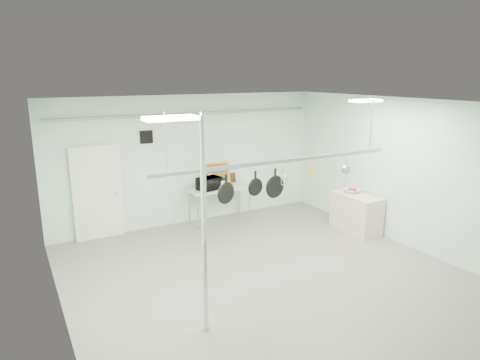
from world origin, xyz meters
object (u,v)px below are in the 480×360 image
microwave (209,183)px  fruit_bowl (352,191)px  skillet_left (226,189)px  skillet_mid (255,183)px  chrome_pole (204,228)px  side_cabinet (356,213)px  skillet_right (275,183)px  prep_table (219,190)px  pot_rack (282,159)px  coffee_canister (222,184)px

microwave → fruit_bowl: size_ratio=1.48×
skillet_left → skillet_mid: bearing=-18.3°
chrome_pole → side_cabinet: size_ratio=2.67×
side_cabinet → skillet_right: skillet_right is taller
fruit_bowl → microwave: bearing=146.7°
microwave → fruit_bowl: bearing=131.7°
prep_table → skillet_right: bearing=-99.1°
side_cabinet → skillet_mid: 3.92m
skillet_mid → skillet_right: bearing=-9.8°
side_cabinet → skillet_left: size_ratio=2.40×
skillet_right → fruit_bowl: bearing=14.5°
prep_table → microwave: microwave is taller
side_cabinet → fruit_bowl: (0.04, 0.21, 0.50)m
pot_rack → fruit_bowl: bearing=23.7°
side_cabinet → skillet_right: bearing=-160.3°
microwave → side_cabinet: bearing=128.6°
side_cabinet → fruit_bowl: bearing=80.6°
side_cabinet → microwave: size_ratio=2.14×
side_cabinet → skillet_left: bearing=-164.8°
microwave → skillet_left: bearing=55.0°
coffee_canister → microwave: bearing=170.5°
prep_table → coffee_canister: size_ratio=7.46×
fruit_bowl → skillet_left: 4.38m
side_cabinet → fruit_bowl: size_ratio=3.18×
fruit_bowl → skillet_mid: 3.87m
skillet_left → skillet_right: bearing=-18.3°
fruit_bowl → prep_table: bearing=142.4°
skillet_right → chrome_pole: bearing=-161.3°
prep_table → coffee_canister: 0.22m
prep_table → coffee_canister: (0.01, -0.13, 0.18)m
chrome_pole → coffee_canister: 4.71m
side_cabinet → microwave: 3.62m
side_cabinet → microwave: (-2.87, 2.12, 0.61)m
side_cabinet → pot_rack: bearing=-159.6°
pot_rack → prep_table: bearing=83.1°
pot_rack → coffee_canister: size_ratio=22.38×
skillet_left → skillet_mid: same height
pot_rack → skillet_left: (-1.10, 0.00, -0.39)m
prep_table → fruit_bowl: (2.59, -1.99, 0.11)m
microwave → skillet_left: 3.52m
side_cabinet → skillet_left: 4.42m
pot_rack → microwave: pot_rack is taller
chrome_pole → prep_table: (2.30, 4.20, -0.77)m
skillet_mid → chrome_pole: bearing=-156.4°
side_cabinet → pot_rack: (-2.95, -1.10, 1.78)m
chrome_pole → microwave: bearing=64.4°
microwave → coffee_canister: bearing=155.5°
microwave → fruit_bowl: 3.48m
coffee_canister → skillet_mid: (-0.94, -3.17, 0.86)m
chrome_pole → pot_rack: bearing=25.3°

